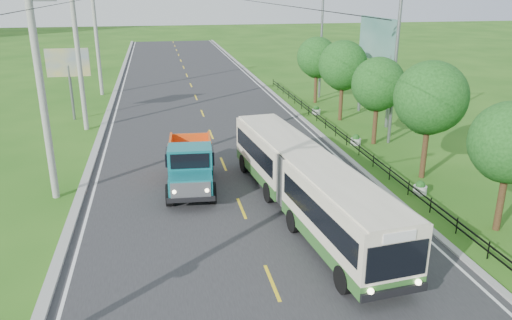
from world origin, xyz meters
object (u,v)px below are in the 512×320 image
object	(u,v)px
pole_near	(42,89)
tree_fifth	(343,67)
tree_second	(509,146)
tree_fourth	(378,87)
tree_third	(430,101)
planter_far	(316,111)
streetlight_mid	(393,65)
billboard_right	(377,46)
planter_mid	(356,140)
dump_truck	(190,162)
pole_mid	(79,55)
pole_far	(97,38)
streetlight_far	(320,41)
tree_back	(317,59)
bus	(306,180)
billboard_left	(68,67)
planter_near	(420,188)

from	to	relation	value
pole_near	tree_fifth	world-z (taller)	pole_near
tree_second	tree_fourth	size ratio (longest dim) A/B	0.98
tree_third	planter_far	xyz separation A→B (m)	(-1.26, 13.86, -3.70)
tree_third	tree_fourth	world-z (taller)	tree_third
streetlight_mid	billboard_right	distance (m)	6.24
tree_fifth	planter_mid	distance (m)	7.21
dump_truck	pole_mid	bearing A→B (deg)	121.68
pole_far	tree_second	world-z (taller)	pole_far
planter_far	dump_truck	bearing A→B (deg)	-128.91
tree_second	pole_near	bearing A→B (deg)	159.26
tree_third	tree_second	bearing A→B (deg)	-90.00
tree_fourth	streetlight_far	size ratio (longest dim) A/B	0.60
tree_back	planter_far	distance (m)	5.48
tree_second	streetlight_far	distance (m)	25.91
pole_mid	tree_second	distance (m)	26.20
tree_third	planter_far	bearing A→B (deg)	95.18
tree_fifth	planter_far	xyz separation A→B (m)	(-1.26, 1.86, -3.57)
pole_near	pole_far	xyz separation A→B (m)	(0.00, 24.00, 0.00)
streetlight_mid	planter_mid	bearing A→B (deg)	-180.00
tree_back	bus	xyz separation A→B (m)	(-7.30, -21.30, -2.03)
streetlight_far	billboard_right	bearing A→B (deg)	-78.29
tree_third	tree_back	world-z (taller)	tree_third
streetlight_far	bus	bearing A→B (deg)	-109.24
billboard_right	dump_truck	world-z (taller)	billboard_right
pole_far	billboard_right	bearing A→B (deg)	-32.30
pole_far	streetlight_far	distance (m)	19.56
pole_near	billboard_left	world-z (taller)	pole_near
streetlight_far	planter_far	distance (m)	7.84
billboard_left	billboard_right	xyz separation A→B (m)	(21.80, -4.00, 1.48)
planter_far	planter_near	bearing A→B (deg)	-90.00
tree_back	dump_truck	bearing A→B (deg)	-124.46
planter_mid	tree_third	bearing A→B (deg)	-77.90
billboard_right	dump_truck	size ratio (longest dim) A/B	1.26
tree_third	bus	xyz separation A→B (m)	(-7.30, -3.30, -2.36)
pole_near	planter_near	world-z (taller)	pole_near
tree_second	billboard_left	xyz separation A→B (m)	(-19.36, 21.86, 0.35)
pole_far	dump_truck	world-z (taller)	pole_far
tree_back	pole_far	bearing A→B (deg)	159.26
pole_mid	billboard_right	xyz separation A→B (m)	(20.56, -1.00, 0.25)
tree_back	planter_far	bearing A→B (deg)	-106.88
streetlight_far	planter_near	xyz separation A→B (m)	(-2.04, -22.00, -4.62)
pole_near	tree_fifth	bearing A→B (deg)	31.59
tree_third	planter_near	distance (m)	4.46
planter_mid	bus	xyz separation A→B (m)	(-6.04, -9.16, 1.34)
tree_fourth	streetlight_far	xyz separation A→B (m)	(0.79, 13.86, 1.32)
tree_back	billboard_left	xyz separation A→B (m)	(-19.36, -2.14, 0.21)
pole_mid	planter_near	bearing A→B (deg)	-41.65
tree_fourth	streetlight_mid	bearing A→B (deg)	-10.15
tree_third	tree_fifth	distance (m)	12.00
tree_fifth	tree_fourth	bearing A→B (deg)	-90.00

